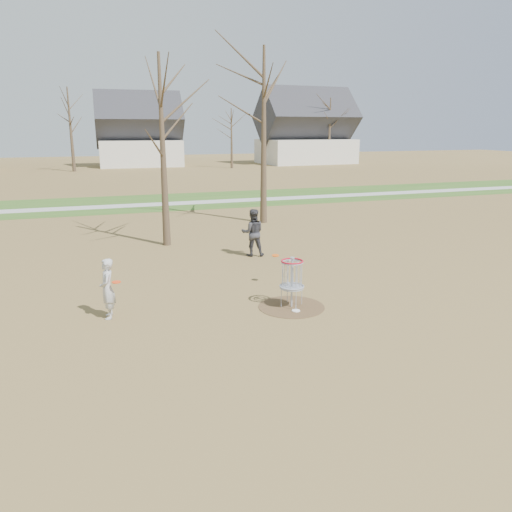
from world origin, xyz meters
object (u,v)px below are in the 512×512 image
Objects in this scene: player_throwing at (253,233)px; disc_grounded at (296,311)px; player_standing at (107,289)px; disc_golf_basket at (292,274)px.

player_throwing is 8.11× the size of disc_grounded.
player_standing is 1.15× the size of disc_golf_basket.
player_standing is at bearing 170.64° from disc_golf_basket.
disc_golf_basket is (-0.79, -5.64, 0.02)m from player_throwing.
player_throwing reaches higher than disc_grounded.
player_throwing is 6.11m from disc_grounded.
player_throwing reaches higher than disc_golf_basket.
player_standing reaches higher than disc_golf_basket.
player_throwing is 5.69m from disc_golf_basket.
disc_grounded is at bearing 79.94° from player_standing.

